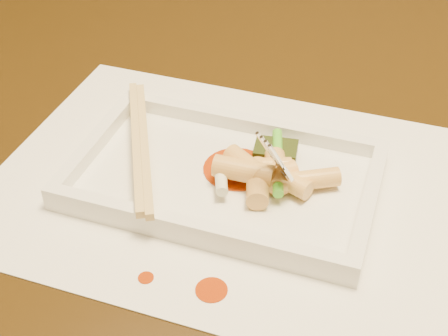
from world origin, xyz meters
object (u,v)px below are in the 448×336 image
(plate_base, at_px, (224,180))
(chopstick_a, at_px, (136,142))
(fork, at_px, (316,110))
(table, at_px, (330,190))
(placemat, at_px, (224,185))

(plate_base, bearing_deg, chopstick_a, 180.00)
(chopstick_a, bearing_deg, plate_base, 0.00)
(fork, bearing_deg, plate_base, -165.58)
(table, xyz_separation_m, fork, (-0.01, -0.12, 0.18))
(table, distance_m, fork, 0.22)
(placemat, bearing_deg, fork, 14.42)
(table, height_order, placemat, placemat)
(table, xyz_separation_m, placemat, (-0.08, -0.14, 0.10))
(table, relative_size, plate_base, 5.38)
(plate_base, xyz_separation_m, fork, (0.07, 0.02, 0.08))
(chopstick_a, xyz_separation_m, fork, (0.15, 0.02, 0.06))
(chopstick_a, height_order, fork, fork)
(table, bearing_deg, placemat, -118.42)
(plate_base, bearing_deg, table, 61.58)
(fork, bearing_deg, placemat, -165.58)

